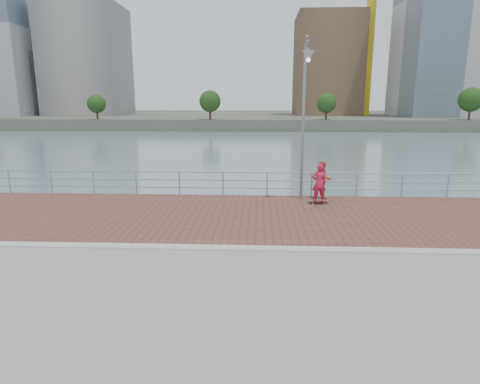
{
  "coord_description": "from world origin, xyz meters",
  "views": [
    {
      "loc": [
        0.62,
        -11.26,
        4.3
      ],
      "look_at": [
        0.0,
        2.0,
        1.3
      ],
      "focal_mm": 30.0,
      "sensor_mm": 36.0,
      "label": 1
    }
  ],
  "objects_px": {
    "street_lamp": "(305,92)",
    "skateboarder": "(319,183)",
    "guardrail": "(245,181)",
    "bystander": "(323,180)"
  },
  "relations": [
    {
      "from": "guardrail",
      "to": "street_lamp",
      "type": "relative_size",
      "value": 5.92
    },
    {
      "from": "skateboarder",
      "to": "bystander",
      "type": "height_order",
      "value": "skateboarder"
    },
    {
      "from": "street_lamp",
      "to": "bystander",
      "type": "xyz_separation_m",
      "value": [
        0.94,
        0.37,
        -3.82
      ]
    },
    {
      "from": "street_lamp",
      "to": "skateboarder",
      "type": "height_order",
      "value": "street_lamp"
    },
    {
      "from": "guardrail",
      "to": "bystander",
      "type": "relative_size",
      "value": 22.92
    },
    {
      "from": "street_lamp",
      "to": "bystander",
      "type": "relative_size",
      "value": 3.87
    },
    {
      "from": "guardrail",
      "to": "street_lamp",
      "type": "xyz_separation_m",
      "value": [
        2.54,
        -0.98,
        4.0
      ]
    },
    {
      "from": "guardrail",
      "to": "skateboarder",
      "type": "bearing_deg",
      "value": -25.27
    },
    {
      "from": "street_lamp",
      "to": "guardrail",
      "type": "bearing_deg",
      "value": 158.85
    },
    {
      "from": "skateboarder",
      "to": "guardrail",
      "type": "bearing_deg",
      "value": -29.42
    }
  ]
}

